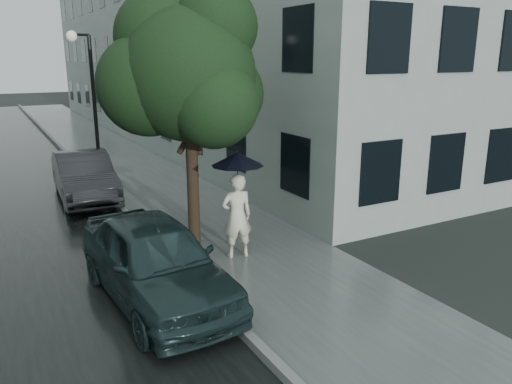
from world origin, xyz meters
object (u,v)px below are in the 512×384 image
lamp_post (90,101)px  car_near (155,260)px  street_tree (187,73)px  car_far (84,176)px  pedestrian (237,216)px

lamp_post → car_near: size_ratio=1.14×
street_tree → car_near: bearing=-124.5°
car_near → car_far: bearing=85.3°
lamp_post → car_far: (-0.60, -1.32, -2.14)m
car_near → car_far: size_ratio=1.02×
car_far → pedestrian: bearing=-70.0°
street_tree → lamp_post: size_ratio=1.15×
pedestrian → car_near: size_ratio=0.42×
pedestrian → lamp_post: 8.00m
pedestrian → car_far: bearing=-65.2°
lamp_post → pedestrian: bearing=-94.2°
lamp_post → car_far: 2.59m
car_far → lamp_post: bearing=68.0°
pedestrian → car_far: (-2.00, 6.32, -0.21)m
car_near → car_far: car_near is taller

